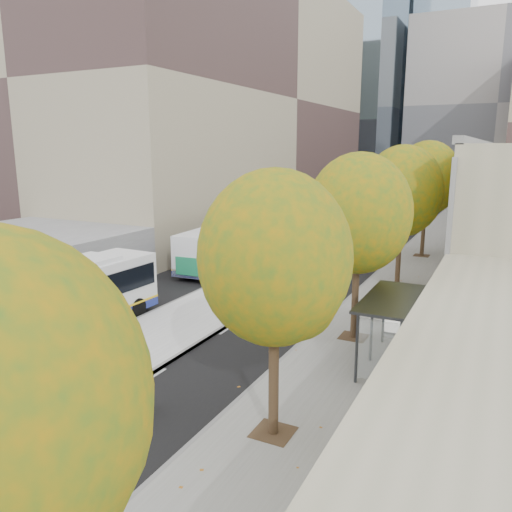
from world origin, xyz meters
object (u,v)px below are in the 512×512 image
Objects in this scene: cyclist at (133,393)px; bus_far at (247,236)px; distant_car at (318,221)px; bus_shelter at (397,310)px.

bus_far is at bearing 111.31° from cyclist.
bus_shelter is at bearing -80.76° from distant_car.
bus_far is at bearing 133.30° from bus_shelter.
distant_car is (-7.55, 36.91, -0.20)m from cyclist.
distant_car is at bearing 103.67° from cyclist.
bus_far reaches higher than distant_car.
distant_car is (-13.64, 29.85, -1.56)m from bus_shelter.
cyclist reaches higher than distant_car.
bus_shelter reaches higher than distant_car.
distant_car is at bearing 86.84° from bus_far.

